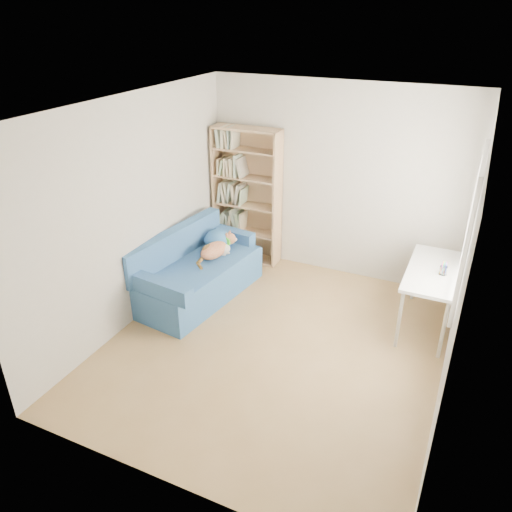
# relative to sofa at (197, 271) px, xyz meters

# --- Properties ---
(ground) EXTENTS (4.00, 4.00, 0.00)m
(ground) POSITION_rel_sofa_xyz_m (1.35, -0.61, -0.34)
(ground) COLOR olive
(ground) RESTS_ON ground
(room_shell) EXTENTS (3.54, 4.04, 2.62)m
(room_shell) POSITION_rel_sofa_xyz_m (1.45, -0.57, 1.30)
(room_shell) COLOR silver
(room_shell) RESTS_ON ground
(sofa) EXTENTS (1.06, 1.88, 0.87)m
(sofa) POSITION_rel_sofa_xyz_m (0.00, 0.00, 0.00)
(sofa) COLOR navy
(sofa) RESTS_ON ground
(bookshelf) EXTENTS (0.97, 0.30, 1.94)m
(bookshelf) POSITION_rel_sofa_xyz_m (0.13, 1.22, 0.56)
(bookshelf) COLOR tan
(bookshelf) RESTS_ON ground
(desk) EXTENTS (0.56, 1.21, 0.75)m
(desk) POSITION_rel_sofa_xyz_m (2.80, 0.50, 0.34)
(desk) COLOR silver
(desk) RESTS_ON ground
(pen_cup) EXTENTS (0.08, 0.08, 0.16)m
(pen_cup) POSITION_rel_sofa_xyz_m (2.90, 0.43, 0.47)
(pen_cup) COLOR white
(pen_cup) RESTS_ON desk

